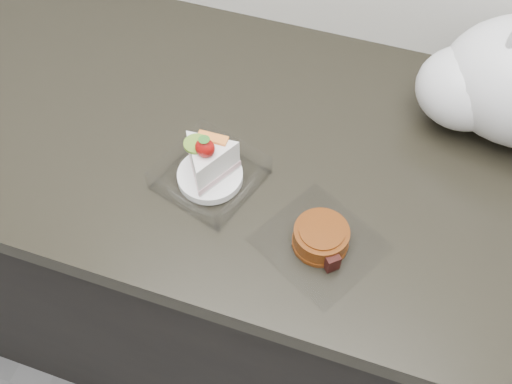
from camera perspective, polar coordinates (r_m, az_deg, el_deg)
counter at (r=1.34m, az=1.75°, el=-7.69°), size 2.04×0.64×0.90m
cake_tray at (r=0.90m, az=-4.69°, el=2.34°), size 0.18×0.18×0.11m
mooncake_wrap at (r=0.85m, az=6.52°, el=-4.70°), size 0.22×0.21×0.04m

